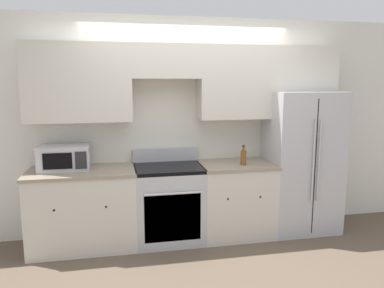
# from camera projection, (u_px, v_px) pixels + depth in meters

# --- Properties ---
(ground_plane) EXTENTS (12.00, 12.00, 0.00)m
(ground_plane) POSITION_uv_depth(u_px,v_px,m) (198.00, 248.00, 4.18)
(ground_plane) COLOR brown
(wall_back) EXTENTS (8.00, 0.39, 2.60)m
(wall_back) POSITION_uv_depth(u_px,v_px,m) (189.00, 108.00, 4.49)
(wall_back) COLOR silver
(wall_back) RESTS_ON ground_plane
(lower_cabinets_left) EXTENTS (1.17, 0.64, 0.89)m
(lower_cabinets_left) POSITION_uv_depth(u_px,v_px,m) (83.00, 209.00, 4.17)
(lower_cabinets_left) COLOR beige
(lower_cabinets_left) RESTS_ON ground_plane
(lower_cabinets_right) EXTENTS (0.87, 0.64, 0.89)m
(lower_cabinets_right) POSITION_uv_depth(u_px,v_px,m) (236.00, 199.00, 4.52)
(lower_cabinets_right) COLOR beige
(lower_cabinets_right) RESTS_ON ground_plane
(oven_range) EXTENTS (0.78, 0.65, 1.05)m
(oven_range) POSITION_uv_depth(u_px,v_px,m) (169.00, 203.00, 4.36)
(oven_range) COLOR #B7B7BC
(oven_range) RESTS_ON ground_plane
(refrigerator) EXTENTS (0.85, 0.76, 1.73)m
(refrigerator) POSITION_uv_depth(u_px,v_px,m) (300.00, 161.00, 4.67)
(refrigerator) COLOR #B7B7BC
(refrigerator) RESTS_ON ground_plane
(microwave) EXTENTS (0.54, 0.37, 0.27)m
(microwave) POSITION_uv_depth(u_px,v_px,m) (65.00, 158.00, 4.11)
(microwave) COLOR #B7B7BC
(microwave) RESTS_ON lower_cabinets_left
(bottle) EXTENTS (0.07, 0.07, 0.23)m
(bottle) POSITION_uv_depth(u_px,v_px,m) (243.00, 157.00, 4.34)
(bottle) COLOR brown
(bottle) RESTS_ON lower_cabinets_right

